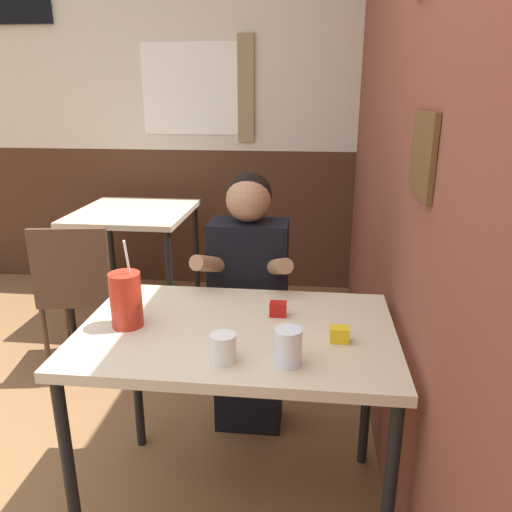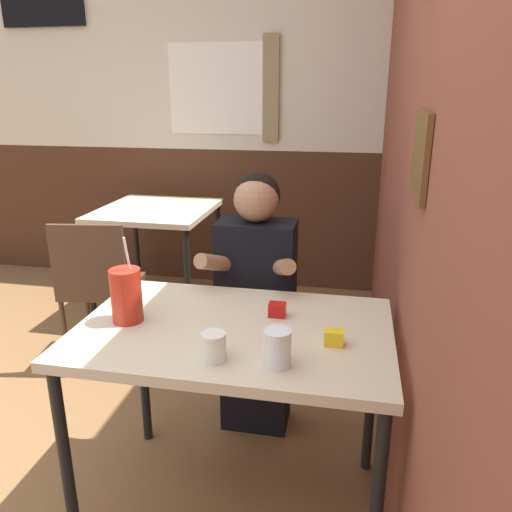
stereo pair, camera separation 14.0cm
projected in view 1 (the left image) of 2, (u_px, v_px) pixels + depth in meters
The scene contains 11 objects.
brick_wall_right at pixel (389, 132), 2.37m from camera, with size 0.08×4.73×2.70m.
back_wall at pixel (206, 115), 3.81m from camera, with size 5.28×0.09×2.70m.
main_table at pixel (237, 347), 1.72m from camera, with size 1.07×0.70×0.77m.
background_table at pixel (134, 222), 3.42m from camera, with size 0.76×0.81×0.77m.
chair_near_window at pixel (80, 286), 2.74m from camera, with size 0.46×0.46×0.87m.
person_seated at pixel (249, 303), 2.24m from camera, with size 0.42×0.40×1.21m.
cocktail_pitcher at pixel (126, 300), 1.68m from camera, with size 0.11×0.11×0.31m.
glass_near_pitcher at pixel (288, 347), 1.45m from camera, with size 0.08×0.08×0.11m.
glass_center at pixel (223, 348), 1.47m from camera, with size 0.08×0.08×0.09m.
condiment_ketchup at pixel (278, 309), 1.78m from camera, with size 0.06×0.04×0.05m.
condiment_mustard at pixel (339, 334), 1.60m from camera, with size 0.06×0.04×0.05m.
Camera 1 is at (0.81, -1.13, 1.53)m, focal length 35.00 mm.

